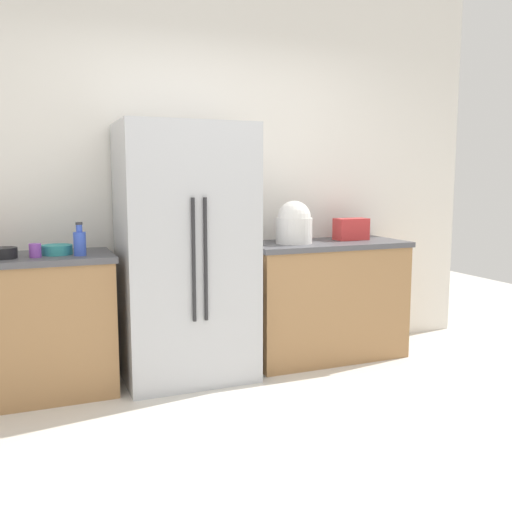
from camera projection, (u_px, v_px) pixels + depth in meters
ground_plane at (305, 458)px, 2.85m from camera, size 9.59×9.59×0.00m
kitchen_back_panel at (201, 162)px, 4.27m from camera, size 4.80×0.10×3.08m
counter_left at (11, 328)px, 3.58m from camera, size 1.29×0.59×0.92m
counter_right at (324, 299)px, 4.43m from camera, size 1.26×0.59×0.92m
refrigerator at (186, 254)px, 3.91m from camera, size 0.90×0.67×1.78m
toaster at (351, 229)px, 4.50m from camera, size 0.26×0.14×0.17m
rice_cooker at (294, 224)px, 4.24m from camera, size 0.28×0.28×0.32m
bottle_b at (80, 242)px, 3.56m from camera, size 0.08×0.08×0.21m
cup_a at (35, 250)px, 3.48m from camera, size 0.07×0.07×0.09m
bowl_a at (57, 250)px, 3.61m from camera, size 0.19×0.19×0.06m
bowl_b at (3, 253)px, 3.43m from camera, size 0.17×0.17×0.07m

